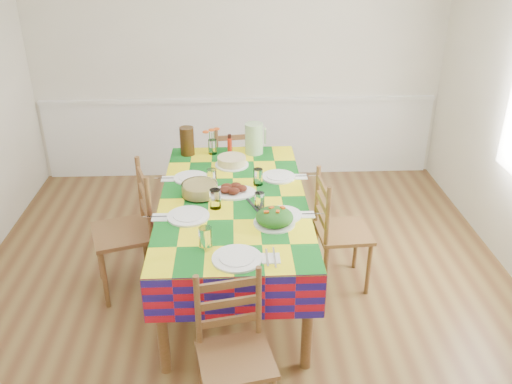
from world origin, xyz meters
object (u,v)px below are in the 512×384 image
meat_platter (233,190)px  chair_right (338,232)px  green_pitcher (254,139)px  tea_pitcher (187,141)px  chair_far (234,169)px  chair_left (128,231)px  chair_near (234,354)px  dining_table (233,208)px

meat_platter → chair_right: bearing=-4.8°
green_pitcher → tea_pitcher: 0.60m
chair_far → chair_left: size_ratio=0.89×
chair_far → chair_right: (0.82, -1.31, 0.02)m
chair_near → chair_left: bearing=110.3°
dining_table → green_pitcher: 0.93m
tea_pitcher → chair_far: 0.76m
tea_pitcher → chair_near: tea_pitcher is taller
meat_platter → tea_pitcher: tea_pitcher is taller
green_pitcher → chair_right: 1.18m
chair_right → green_pitcher: bearing=32.0°
dining_table → meat_platter: meat_platter is taller
chair_near → chair_far: 2.61m
chair_far → chair_right: bearing=114.1°
chair_near → dining_table: bearing=78.3°
chair_right → chair_left: bearing=85.8°
green_pitcher → chair_far: bearing=114.0°
dining_table → tea_pitcher: tea_pitcher is taller
meat_platter → chair_left: chair_left is taller
green_pitcher → dining_table: bearing=-102.6°
dining_table → chair_right: 0.86m
meat_platter → green_pitcher: (0.20, 0.81, 0.11)m
dining_table → tea_pitcher: bearing=114.8°
tea_pitcher → chair_right: size_ratio=0.26×
meat_platter → tea_pitcher: 0.90m
chair_near → chair_far: size_ratio=1.01×
dining_table → chair_far: size_ratio=2.22×
chair_right → chair_far: bearing=28.5°
chair_far → meat_platter: bearing=81.7°
meat_platter → chair_near: chair_near is taller
dining_table → green_pitcher: bearing=77.4°
meat_platter → chair_left: (-0.82, -0.05, -0.32)m
dining_table → meat_platter: 0.14m
meat_platter → chair_left: size_ratio=0.34×
dining_table → chair_near: bearing=-90.4°
chair_left → chair_right: 1.65m
tea_pitcher → chair_left: (-0.42, -0.86, -0.41)m
green_pitcher → chair_left: size_ratio=0.27×
meat_platter → chair_far: size_ratio=0.38×
meat_platter → chair_left: bearing=-176.3°
tea_pitcher → chair_far: bearing=46.7°
tea_pitcher → chair_left: size_ratio=0.24×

